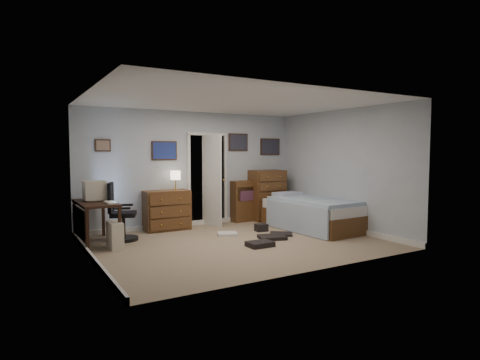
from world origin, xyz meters
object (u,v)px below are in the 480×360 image
object	(u,v)px
low_dresser	(167,210)
tall_dresser	(267,195)
computer_desk	(90,212)
office_chair	(120,218)
bed	(312,213)

from	to	relation	value
low_dresser	tall_dresser	world-z (taller)	tall_dresser
computer_desk	tall_dresser	size ratio (longest dim) A/B	1.10
office_chair	bed	size ratio (longest dim) A/B	0.48
office_chair	bed	world-z (taller)	office_chair
computer_desk	low_dresser	distance (m)	1.71
low_dresser	bed	distance (m)	3.04
office_chair	bed	bearing A→B (deg)	6.96
computer_desk	tall_dresser	xyz separation A→B (m)	(4.10, 0.54, 0.02)
low_dresser	tall_dresser	bearing A→B (deg)	0.85
low_dresser	tall_dresser	size ratio (longest dim) A/B	0.78
office_chair	bed	xyz separation A→B (m)	(3.76, -0.91, -0.08)
office_chair	low_dresser	bearing A→B (deg)	46.99
low_dresser	tall_dresser	xyz separation A→B (m)	(2.50, -0.02, 0.18)
bed	tall_dresser	bearing A→B (deg)	93.85
computer_desk	bed	distance (m)	4.37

